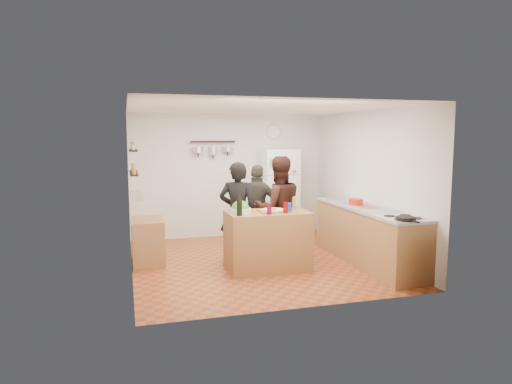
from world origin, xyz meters
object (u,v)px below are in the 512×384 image
object	(u,v)px
person_back	(258,209)
person_center	(278,209)
wine_bottle	(239,207)
side_table	(148,241)
counter_run	(367,236)
salt_canister	(289,208)
skillet	(406,219)
salad_bowl	(240,210)
red_bowl	(356,202)
pepper_mill	(294,205)
fridge	(278,193)
wall_clock	(274,132)
person_left	(238,212)
prep_island	(268,241)

from	to	relation	value
person_back	person_center	bearing A→B (deg)	133.31
wine_bottle	side_table	distance (m)	1.80
counter_run	side_table	distance (m)	3.57
salt_canister	person_center	distance (m)	0.60
person_center	skillet	bearing A→B (deg)	127.08
person_back	skillet	distance (m)	2.76
salad_bowl	skillet	size ratio (longest dim) A/B	1.23
salad_bowl	person_back	bearing A→B (deg)	60.79
skillet	red_bowl	world-z (taller)	red_bowl
wine_bottle	pepper_mill	distance (m)	0.99
skillet	fridge	distance (m)	3.53
side_table	wall_clock	bearing A→B (deg)	31.74
person_center	side_table	bearing A→B (deg)	-8.70
salad_bowl	wine_bottle	size ratio (longest dim) A/B	1.35
person_center	counter_run	xyz separation A→B (m)	(1.34, -0.58, -0.42)
person_center	person_back	world-z (taller)	person_center
pepper_mill	wall_clock	size ratio (longest dim) A/B	0.55
counter_run	person_back	bearing A→B (deg)	141.61
salad_bowl	skillet	world-z (taller)	salad_bowl
person_left	skillet	xyz separation A→B (m)	(1.92, -1.80, 0.12)
person_back	fridge	xyz separation A→B (m)	(0.76, 1.11, 0.12)
person_back	red_bowl	world-z (taller)	person_back
salad_bowl	side_table	size ratio (longest dim) A/B	0.41
prep_island	pepper_mill	world-z (taller)	pepper_mill
skillet	counter_run	bearing A→B (deg)	85.13
prep_island	person_left	world-z (taller)	person_left
wine_bottle	person_center	xyz separation A→B (m)	(0.83, 0.69, -0.16)
side_table	person_left	bearing A→B (deg)	-13.56
salt_canister	wall_clock	xyz separation A→B (m)	(0.62, 2.65, 1.17)
counter_run	wall_clock	xyz separation A→B (m)	(-0.75, 2.63, 1.70)
salad_bowl	red_bowl	bearing A→B (deg)	4.84
person_left	side_table	bearing A→B (deg)	6.34
salad_bowl	person_center	size ratio (longest dim) A/B	0.19
counter_run	pepper_mill	bearing A→B (deg)	172.87
skillet	red_bowl	size ratio (longest dim) A/B	1.13
pepper_mill	prep_island	bearing A→B (deg)	-173.66
pepper_mill	person_back	xyz separation A→B (m)	(-0.29, 1.04, -0.21)
skillet	wall_clock	distance (m)	4.04
prep_island	person_left	size ratio (longest dim) A/B	0.75
salt_canister	skillet	bearing A→B (deg)	-42.28
wine_bottle	side_table	world-z (taller)	wine_bottle
person_left	person_back	bearing A→B (deg)	-111.78
skillet	prep_island	bearing A→B (deg)	140.92
skillet	wall_clock	xyz separation A→B (m)	(-0.65, 3.80, 1.20)
salad_bowl	person_center	world-z (taller)	person_center
prep_island	person_center	distance (m)	0.71
salt_canister	fridge	bearing A→B (deg)	75.00
salt_canister	red_bowl	bearing A→B (deg)	14.55
prep_island	pepper_mill	xyz separation A→B (m)	(0.45, 0.05, 0.54)
wine_bottle	fridge	bearing A→B (deg)	59.55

